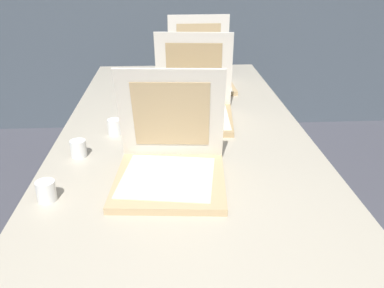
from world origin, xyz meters
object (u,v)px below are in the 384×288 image
pizza_box_middle (193,108)px  pizza_box_back (201,76)px  cup_white_far (135,104)px  cup_white_near_center (78,149)px  pizza_box_front (170,166)px  cup_white_near_left (46,191)px  table (184,149)px  cup_white_mid (115,127)px

pizza_box_middle → pizza_box_back: size_ratio=1.04×
cup_white_far → cup_white_near_center: (-0.17, -0.46, 0.00)m
pizza_box_front → cup_white_near_center: (-0.32, 0.19, -0.02)m
cup_white_near_left → cup_white_far: bearing=74.8°
cup_white_near_left → cup_white_near_center: same height
cup_white_far → pizza_box_middle: bearing=-25.0°
pizza_box_back → cup_white_near_left: (-0.53, -1.13, -0.02)m
table → cup_white_mid: 0.29m
pizza_box_middle → cup_white_near_center: (-0.42, -0.34, -0.02)m
table → cup_white_mid: size_ratio=38.59×
cup_white_far → cup_white_near_left: bearing=-105.2°
cup_white_near_left → cup_white_mid: same height
pizza_box_middle → cup_white_far: bearing=160.6°
pizza_box_back → table: bearing=-101.0°
cup_white_far → cup_white_near_center: size_ratio=1.00×
pizza_box_front → cup_white_near_left: pizza_box_front is taller
pizza_box_middle → cup_white_mid: pizza_box_middle is taller
pizza_box_front → cup_white_near_center: size_ratio=5.98×
pizza_box_middle → cup_white_near_center: bearing=-135.3°
pizza_box_back → cup_white_near_center: size_ratio=5.87×
pizza_box_back → cup_white_mid: 0.76m
table → pizza_box_middle: (0.05, 0.21, 0.10)m
pizza_box_front → table: bearing=84.3°
table → pizza_box_middle: size_ratio=6.35×
cup_white_far → cup_white_mid: same height
cup_white_far → cup_white_mid: (-0.06, -0.27, 0.00)m
pizza_box_middle → cup_white_mid: 0.35m
cup_white_near_left → cup_white_far: (0.20, 0.74, 0.00)m
pizza_box_middle → cup_white_near_center: size_ratio=6.08×
table → pizza_box_front: bearing=-100.2°
table → cup_white_near_left: bearing=-135.2°
cup_white_near_center → cup_white_mid: 0.22m
cup_white_near_center → pizza_box_middle: bearing=39.1°
cup_white_near_left → cup_white_mid: size_ratio=1.00×
table → cup_white_near_left: cup_white_near_left is taller
pizza_box_front → pizza_box_middle: size_ratio=0.98×
pizza_box_back → cup_white_near_center: bearing=-121.9°
pizza_box_middle → cup_white_mid: (-0.32, -0.15, -0.02)m
table → pizza_box_back: (0.12, 0.72, 0.10)m
table → pizza_box_back: pizza_box_back is taller
pizza_box_middle → cup_white_near_center: pizza_box_middle is taller
pizza_box_middle → cup_white_far: pizza_box_middle is taller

